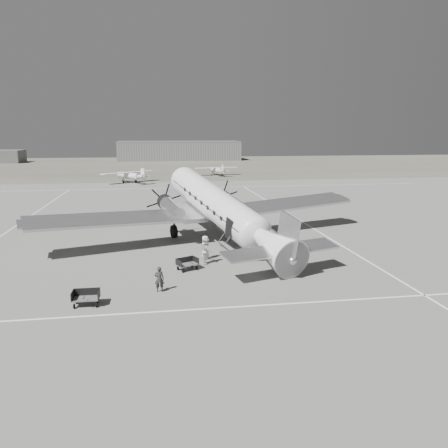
{
  "coord_description": "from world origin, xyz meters",
  "views": [
    {
      "loc": [
        -3.56,
        -36.31,
        9.45
      ],
      "look_at": [
        1.82,
        -2.11,
        2.2
      ],
      "focal_mm": 35.0,
      "sensor_mm": 36.0,
      "label": 1
    }
  ],
  "objects_px": {
    "baggage_cart_near": "(187,264)",
    "baggage_cart_far": "(86,298)",
    "light_plane_left": "(130,177)",
    "ramp_agent": "(207,251)",
    "hangar_main": "(179,151)",
    "light_plane_right": "(217,171)",
    "dc3_airliner": "(220,210)",
    "ground_crew": "(159,279)",
    "passenger": "(205,247)"
  },
  "relations": [
    {
      "from": "baggage_cart_near",
      "to": "baggage_cart_far",
      "type": "distance_m",
      "value": 8.24
    },
    {
      "from": "light_plane_left",
      "to": "baggage_cart_near",
      "type": "xyz_separation_m",
      "value": [
        6.82,
        -56.25,
        -0.76
      ]
    },
    {
      "from": "baggage_cart_near",
      "to": "ramp_agent",
      "type": "bearing_deg",
      "value": 15.24
    },
    {
      "from": "light_plane_left",
      "to": "baggage_cart_near",
      "type": "bearing_deg",
      "value": -119.05
    },
    {
      "from": "hangar_main",
      "to": "light_plane_right",
      "type": "relative_size",
      "value": 4.2
    },
    {
      "from": "hangar_main",
      "to": "ramp_agent",
      "type": "height_order",
      "value": "hangar_main"
    },
    {
      "from": "dc3_airliner",
      "to": "baggage_cart_near",
      "type": "bearing_deg",
      "value": -134.14
    },
    {
      "from": "light_plane_right",
      "to": "ramp_agent",
      "type": "relative_size",
      "value": 5.2
    },
    {
      "from": "light_plane_right",
      "to": "ramp_agent",
      "type": "distance_m",
      "value": 67.81
    },
    {
      "from": "baggage_cart_far",
      "to": "ramp_agent",
      "type": "relative_size",
      "value": 0.81
    },
    {
      "from": "light_plane_left",
      "to": "ramp_agent",
      "type": "height_order",
      "value": "light_plane_left"
    },
    {
      "from": "ground_crew",
      "to": "baggage_cart_near",
      "type": "bearing_deg",
      "value": -116.92
    },
    {
      "from": "dc3_airliner",
      "to": "ground_crew",
      "type": "xyz_separation_m",
      "value": [
        -5.35,
        -10.8,
        -2.2
      ]
    },
    {
      "from": "passenger",
      "to": "light_plane_left",
      "type": "bearing_deg",
      "value": 16.52
    },
    {
      "from": "light_plane_left",
      "to": "light_plane_right",
      "type": "distance_m",
      "value": 22.21
    },
    {
      "from": "baggage_cart_near",
      "to": "passenger",
      "type": "relative_size",
      "value": 0.82
    },
    {
      "from": "ground_crew",
      "to": "light_plane_left",
      "type": "bearing_deg",
      "value": -85.98
    },
    {
      "from": "baggage_cart_near",
      "to": "passenger",
      "type": "xyz_separation_m",
      "value": [
        1.55,
        2.47,
        0.49
      ]
    },
    {
      "from": "hangar_main",
      "to": "ground_crew",
      "type": "distance_m",
      "value": 131.21
    },
    {
      "from": "dc3_airliner",
      "to": "ground_crew",
      "type": "height_order",
      "value": "dc3_airliner"
    },
    {
      "from": "light_plane_left",
      "to": "baggage_cart_far",
      "type": "height_order",
      "value": "light_plane_left"
    },
    {
      "from": "passenger",
      "to": "dc3_airliner",
      "type": "bearing_deg",
      "value": -15.04
    },
    {
      "from": "baggage_cart_far",
      "to": "passenger",
      "type": "relative_size",
      "value": 0.85
    },
    {
      "from": "baggage_cart_far",
      "to": "ground_crew",
      "type": "distance_m",
      "value": 4.38
    },
    {
      "from": "light_plane_left",
      "to": "passenger",
      "type": "height_order",
      "value": "light_plane_left"
    },
    {
      "from": "hangar_main",
      "to": "light_plane_right",
      "type": "height_order",
      "value": "hangar_main"
    },
    {
      "from": "ground_crew",
      "to": "passenger",
      "type": "relative_size",
      "value": 0.87
    },
    {
      "from": "baggage_cart_far",
      "to": "ramp_agent",
      "type": "bearing_deg",
      "value": 43.35
    },
    {
      "from": "dc3_airliner",
      "to": "light_plane_left",
      "type": "relative_size",
      "value": 2.76
    },
    {
      "from": "hangar_main",
      "to": "baggage_cart_far",
      "type": "height_order",
      "value": "hangar_main"
    },
    {
      "from": "dc3_airliner",
      "to": "ground_crew",
      "type": "relative_size",
      "value": 19.82
    },
    {
      "from": "hangar_main",
      "to": "passenger",
      "type": "relative_size",
      "value": 22.99
    },
    {
      "from": "baggage_cart_far",
      "to": "ramp_agent",
      "type": "xyz_separation_m",
      "value": [
        7.58,
        6.9,
        0.52
      ]
    },
    {
      "from": "passenger",
      "to": "baggage_cart_far",
      "type": "bearing_deg",
      "value": 144.31
    },
    {
      "from": "baggage_cart_far",
      "to": "hangar_main",
      "type": "bearing_deg",
      "value": 85.61
    },
    {
      "from": "ramp_agent",
      "to": "passenger",
      "type": "relative_size",
      "value": 1.05
    },
    {
      "from": "baggage_cart_far",
      "to": "baggage_cart_near",
      "type": "bearing_deg",
      "value": 43.71
    },
    {
      "from": "light_plane_left",
      "to": "passenger",
      "type": "distance_m",
      "value": 54.43
    },
    {
      "from": "light_plane_left",
      "to": "ground_crew",
      "type": "height_order",
      "value": "light_plane_left"
    },
    {
      "from": "light_plane_left",
      "to": "baggage_cart_far",
      "type": "bearing_deg",
      "value": -125.26
    },
    {
      "from": "hangar_main",
      "to": "passenger",
      "type": "bearing_deg",
      "value": -92.3
    },
    {
      "from": "ground_crew",
      "to": "hangar_main",
      "type": "bearing_deg",
      "value": -94.29
    },
    {
      "from": "hangar_main",
      "to": "baggage_cart_far",
      "type": "distance_m",
      "value": 133.11
    },
    {
      "from": "dc3_airliner",
      "to": "passenger",
      "type": "bearing_deg",
      "value": -130.54
    },
    {
      "from": "light_plane_right",
      "to": "baggage_cart_far",
      "type": "distance_m",
      "value": 76.06
    },
    {
      "from": "ground_crew",
      "to": "ramp_agent",
      "type": "relative_size",
      "value": 0.82
    },
    {
      "from": "baggage_cart_near",
      "to": "passenger",
      "type": "distance_m",
      "value": 2.96
    },
    {
      "from": "hangar_main",
      "to": "light_plane_right",
      "type": "xyz_separation_m",
      "value": [
        5.26,
        -58.55,
        -2.26
      ]
    },
    {
      "from": "light_plane_left",
      "to": "baggage_cart_far",
      "type": "relative_size",
      "value": 7.33
    },
    {
      "from": "light_plane_right",
      "to": "baggage_cart_far",
      "type": "relative_size",
      "value": 6.45
    }
  ]
}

